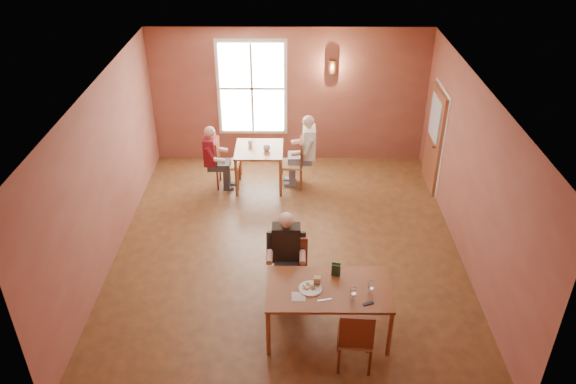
{
  "coord_description": "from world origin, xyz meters",
  "views": [
    {
      "loc": [
        0.06,
        -8.02,
        5.97
      ],
      "look_at": [
        0.0,
        0.2,
        1.05
      ],
      "focal_mm": 35.0,
      "sensor_mm": 36.0,
      "label": 1
    }
  ],
  "objects_px": {
    "chair_diner_white": "(291,163)",
    "diner_white": "(292,154)",
    "diner_main": "(292,266)",
    "second_table": "(260,167)",
    "chair_diner_maroon": "(228,163)",
    "diner_maroon": "(226,157)",
    "main_table": "(327,310)",
    "chair_empty": "(355,335)",
    "chair_diner_main": "(292,274)"
  },
  "relations": [
    {
      "from": "chair_diner_white",
      "to": "diner_maroon",
      "type": "height_order",
      "value": "diner_maroon"
    },
    {
      "from": "second_table",
      "to": "chair_diner_maroon",
      "type": "height_order",
      "value": "chair_diner_maroon"
    },
    {
      "from": "diner_white",
      "to": "chair_diner_maroon",
      "type": "height_order",
      "value": "diner_white"
    },
    {
      "from": "diner_main",
      "to": "chair_empty",
      "type": "height_order",
      "value": "diner_main"
    },
    {
      "from": "chair_diner_maroon",
      "to": "diner_maroon",
      "type": "xyz_separation_m",
      "value": [
        -0.03,
        0.0,
        0.15
      ]
    },
    {
      "from": "main_table",
      "to": "diner_main",
      "type": "distance_m",
      "value": 0.85
    },
    {
      "from": "diner_main",
      "to": "chair_diner_maroon",
      "type": "relative_size",
      "value": 1.35
    },
    {
      "from": "main_table",
      "to": "chair_diner_white",
      "type": "relative_size",
      "value": 1.63
    },
    {
      "from": "chair_diner_main",
      "to": "diner_white",
      "type": "distance_m",
      "value": 3.61
    },
    {
      "from": "chair_diner_white",
      "to": "diner_maroon",
      "type": "bearing_deg",
      "value": 90.0
    },
    {
      "from": "chair_diner_main",
      "to": "second_table",
      "type": "xyz_separation_m",
      "value": [
        -0.69,
        3.6,
        -0.09
      ]
    },
    {
      "from": "second_table",
      "to": "diner_main",
      "type": "bearing_deg",
      "value": -79.31
    },
    {
      "from": "diner_main",
      "to": "chair_diner_white",
      "type": "relative_size",
      "value": 1.32
    },
    {
      "from": "diner_main",
      "to": "diner_white",
      "type": "distance_m",
      "value": 3.63
    },
    {
      "from": "chair_diner_main",
      "to": "chair_empty",
      "type": "relative_size",
      "value": 1.03
    },
    {
      "from": "chair_empty",
      "to": "main_table",
      "type": "bearing_deg",
      "value": 123.76
    },
    {
      "from": "diner_white",
      "to": "diner_main",
      "type": "bearing_deg",
      "value": -179.91
    },
    {
      "from": "main_table",
      "to": "chair_empty",
      "type": "xyz_separation_m",
      "value": [
        0.34,
        -0.59,
        0.1
      ]
    },
    {
      "from": "diner_white",
      "to": "chair_empty",
      "type": "bearing_deg",
      "value": -170.14
    },
    {
      "from": "diner_main",
      "to": "second_table",
      "type": "height_order",
      "value": "diner_main"
    },
    {
      "from": "diner_main",
      "to": "second_table",
      "type": "relative_size",
      "value": 1.44
    },
    {
      "from": "main_table",
      "to": "chair_diner_main",
      "type": "relative_size",
      "value": 1.66
    },
    {
      "from": "diner_white",
      "to": "second_table",
      "type": "bearing_deg",
      "value": 90.0
    },
    {
      "from": "chair_diner_maroon",
      "to": "diner_main",
      "type": "bearing_deg",
      "value": 20.19
    },
    {
      "from": "chair_diner_maroon",
      "to": "diner_maroon",
      "type": "distance_m",
      "value": 0.15
    },
    {
      "from": "chair_diner_main",
      "to": "diner_white",
      "type": "bearing_deg",
      "value": -89.91
    },
    {
      "from": "chair_diner_white",
      "to": "diner_white",
      "type": "xyz_separation_m",
      "value": [
        0.03,
        0.0,
        0.21
      ]
    },
    {
      "from": "chair_diner_white",
      "to": "chair_diner_maroon",
      "type": "xyz_separation_m",
      "value": [
        -1.3,
        0.0,
        -0.01
      ]
    },
    {
      "from": "main_table",
      "to": "second_table",
      "type": "distance_m",
      "value": 4.41
    },
    {
      "from": "main_table",
      "to": "diner_white",
      "type": "height_order",
      "value": "diner_white"
    },
    {
      "from": "chair_empty",
      "to": "second_table",
      "type": "xyz_separation_m",
      "value": [
        -1.52,
        4.84,
        -0.08
      ]
    },
    {
      "from": "second_table",
      "to": "diner_maroon",
      "type": "xyz_separation_m",
      "value": [
        -0.68,
        0.0,
        0.24
      ]
    },
    {
      "from": "main_table",
      "to": "chair_empty",
      "type": "bearing_deg",
      "value": -60.36
    },
    {
      "from": "chair_diner_white",
      "to": "main_table",
      "type": "bearing_deg",
      "value": -172.82
    },
    {
      "from": "diner_main",
      "to": "diner_white",
      "type": "relative_size",
      "value": 0.95
    },
    {
      "from": "chair_diner_main",
      "to": "main_table",
      "type": "bearing_deg",
      "value": 127.57
    },
    {
      "from": "chair_empty",
      "to": "chair_diner_white",
      "type": "bearing_deg",
      "value": 104.33
    },
    {
      "from": "chair_diner_main",
      "to": "diner_white",
      "type": "xyz_separation_m",
      "value": [
        -0.01,
        3.6,
        0.22
      ]
    },
    {
      "from": "chair_diner_white",
      "to": "diner_white",
      "type": "distance_m",
      "value": 0.21
    },
    {
      "from": "second_table",
      "to": "chair_diner_maroon",
      "type": "distance_m",
      "value": 0.66
    },
    {
      "from": "diner_main",
      "to": "diner_white",
      "type": "xyz_separation_m",
      "value": [
        -0.01,
        3.63,
        0.04
      ]
    },
    {
      "from": "main_table",
      "to": "diner_maroon",
      "type": "distance_m",
      "value": 4.65
    },
    {
      "from": "chair_empty",
      "to": "second_table",
      "type": "bearing_deg",
      "value": 111.57
    },
    {
      "from": "chair_diner_main",
      "to": "chair_empty",
      "type": "distance_m",
      "value": 1.5
    },
    {
      "from": "second_table",
      "to": "chair_diner_maroon",
      "type": "relative_size",
      "value": 0.93
    },
    {
      "from": "chair_empty",
      "to": "chair_diner_white",
      "type": "xyz_separation_m",
      "value": [
        -0.87,
        4.84,
        0.02
      ]
    },
    {
      "from": "chair_empty",
      "to": "second_table",
      "type": "height_order",
      "value": "chair_empty"
    },
    {
      "from": "chair_empty",
      "to": "chair_diner_maroon",
      "type": "xyz_separation_m",
      "value": [
        -2.17,
        4.84,
        0.01
      ]
    },
    {
      "from": "diner_main",
      "to": "diner_maroon",
      "type": "bearing_deg",
      "value": -69.39
    },
    {
      "from": "diner_main",
      "to": "second_table",
      "type": "xyz_separation_m",
      "value": [
        -0.69,
        3.63,
        -0.27
      ]
    }
  ]
}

